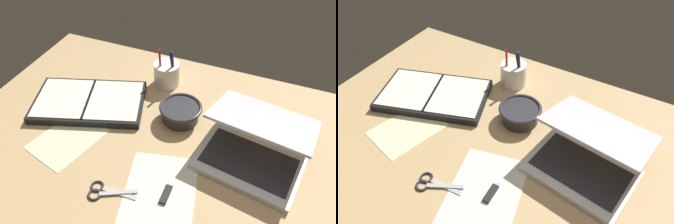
# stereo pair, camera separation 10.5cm
# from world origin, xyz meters

# --- Properties ---
(desk_top) EXTENTS (1.40, 1.00, 0.02)m
(desk_top) POSITION_xyz_m (0.00, 0.00, 0.01)
(desk_top) COLOR tan
(desk_top) RESTS_ON ground
(laptop) EXTENTS (0.34, 0.33, 0.15)m
(laptop) POSITION_xyz_m (0.26, 0.07, 0.07)
(laptop) COLOR silver
(laptop) RESTS_ON desk_top
(bowl) EXTENTS (0.15, 0.15, 0.06)m
(bowl) POSITION_xyz_m (-0.01, 0.15, 0.05)
(bowl) COLOR #2D2D33
(bowl) RESTS_ON desk_top
(pen_cup) EXTENTS (0.10, 0.10, 0.16)m
(pen_cup) POSITION_xyz_m (-0.12, 0.32, 0.07)
(pen_cup) COLOR white
(pen_cup) RESTS_ON desk_top
(planner) EXTENTS (0.44, 0.34, 0.03)m
(planner) POSITION_xyz_m (-0.33, 0.10, 0.03)
(planner) COLOR black
(planner) RESTS_ON desk_top
(scissors) EXTENTS (0.14, 0.08, 0.01)m
(scissors) POSITION_xyz_m (-0.10, -0.20, 0.02)
(scissors) COLOR #B7B7BC
(scissors) RESTS_ON desk_top
(paper_sheet_front) EXTENTS (0.25, 0.31, 0.00)m
(paper_sheet_front) POSITION_xyz_m (0.05, -0.15, 0.02)
(paper_sheet_front) COLOR silver
(paper_sheet_front) RESTS_ON desk_top
(paper_sheet_beside_planner) EXTENTS (0.22, 0.26, 0.00)m
(paper_sheet_beside_planner) POSITION_xyz_m (-0.31, -0.07, 0.02)
(paper_sheet_beside_planner) COLOR #F4EFB2
(paper_sheet_beside_planner) RESTS_ON desk_top
(usb_drive) EXTENTS (0.02, 0.07, 0.01)m
(usb_drive) POSITION_xyz_m (0.07, -0.14, 0.02)
(usb_drive) COLOR black
(usb_drive) RESTS_ON desk_top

